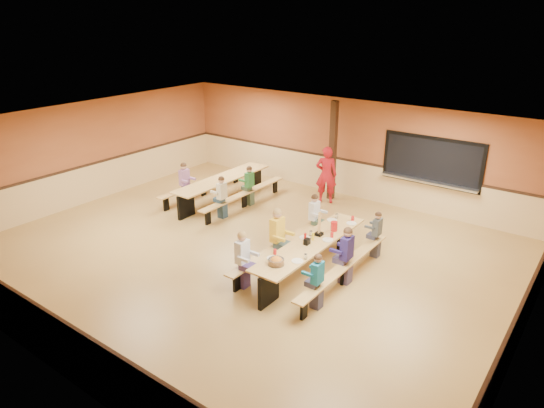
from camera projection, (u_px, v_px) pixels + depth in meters
The scene contains 23 objects.
ground at pixel (246, 253), 11.62m from camera, with size 12.00×12.00×0.00m, color olive.
room_envelope at pixel (245, 227), 11.36m from camera, with size 12.04×10.04×3.02m.
kitchen_pass_through at pixel (432, 163), 13.35m from camera, with size 2.78×0.28×1.38m.
structural_post at pixel (333, 151), 14.47m from camera, with size 0.18×0.18×3.00m, color black.
cafeteria_table_main at pixel (311, 251), 10.56m from camera, with size 1.91×3.70×0.74m.
cafeteria_table_second at pixel (223, 185), 14.60m from camera, with size 1.91×3.70×0.74m.
seated_child_white_left at pixel (243, 260), 9.98m from camera, with size 0.39×0.32×1.25m, color silver, non-canonical shape.
seated_adult_yellow at pixel (277, 237), 10.87m from camera, with size 0.44×0.36×1.35m, color yellow, non-canonical shape.
seated_child_grey_left at pixel (314, 218), 12.08m from camera, with size 0.37×0.30×1.20m, color silver, non-canonical shape.
seated_child_teal_right at pixel (317, 282), 9.27m from camera, with size 0.34×0.28×1.15m, color #176B8C, non-canonical shape.
seated_child_navy_right at pixel (346, 256), 10.12m from camera, with size 0.40×0.32×1.27m, color #231A55, non-canonical shape.
seated_child_char_right at pixel (377, 235), 11.26m from camera, with size 0.32×0.27×1.12m, color #41484A, non-canonical shape.
seated_child_purple_sec at pixel (185, 183), 14.45m from camera, with size 0.38×0.31×1.23m, color #996598, non-canonical shape.
seated_child_green_sec at pixel (250, 186), 14.32m from camera, with size 0.35×0.29×1.18m, color #2B6F33, non-canonical shape.
seated_child_tan_sec at pixel (222, 197), 13.41m from camera, with size 0.36×0.29×1.19m, color beige, non-canonical shape.
standing_woman at pixel (326, 175), 14.41m from camera, with size 0.63×0.42×1.74m, color #B3141D.
punch_pitcher at pixel (334, 226), 11.00m from camera, with size 0.16×0.16×0.22m, color red.
chip_bowl at pixel (276, 261), 9.53m from camera, with size 0.32×0.32×0.15m, color orange, non-canonical shape.
napkin_dispenser at pixel (307, 242), 10.37m from camera, with size 0.10×0.14×0.13m, color black.
condiment_mustard at pixel (313, 237), 10.55m from camera, with size 0.06×0.06×0.17m, color yellow.
condiment_ketchup at pixel (305, 237), 10.53m from camera, with size 0.06×0.06×0.17m, color #B2140F.
table_paddle at pixel (319, 230), 10.76m from camera, with size 0.16×0.16×0.56m.
place_settings at pixel (311, 240), 10.46m from camera, with size 0.65×3.30×0.11m, color beige, non-canonical shape.
Camera 1 is at (6.65, -7.97, 5.39)m, focal length 32.00 mm.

